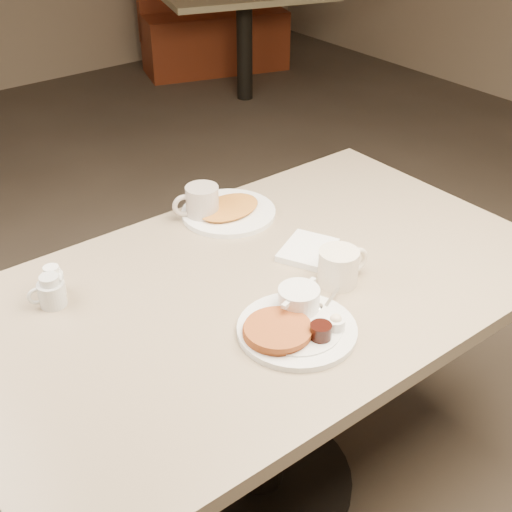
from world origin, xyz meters
TOP-DOWN VIEW (x-y plane):
  - room at (0.00, 0.00)m, footprint 7.04×8.04m
  - diner_table at (0.00, 0.00)m, footprint 1.50×0.90m
  - main_plate at (-0.05, -0.19)m, footprint 0.36×0.34m
  - coffee_mug_near at (0.16, -0.11)m, footprint 0.15×0.11m
  - napkin at (0.18, 0.03)m, footprint 0.19×0.18m
  - coffee_mug_far at (0.07, 0.36)m, footprint 0.14×0.12m
  - creamer_left at (-0.42, 0.27)m, footprint 0.08×0.06m
  - creamer_right at (-0.44, 0.23)m, footprint 0.10×0.08m
  - hash_plate at (0.14, 0.33)m, footprint 0.31×0.31m
  - booth_back_right at (2.23, 3.38)m, footprint 1.45×1.58m

SIDE VIEW (x-z plane):
  - booth_back_right at x=2.23m, z-range -0.15..0.97m
  - diner_table at x=0.00m, z-range 0.21..0.96m
  - napkin at x=0.18m, z-range 0.75..0.77m
  - hash_plate at x=0.14m, z-range 0.75..0.78m
  - main_plate at x=-0.05m, z-range 0.74..0.81m
  - creamer_right at x=-0.44m, z-range 0.75..0.83m
  - creamer_left at x=-0.42m, z-range 0.75..0.83m
  - coffee_mug_near at x=0.16m, z-range 0.75..0.84m
  - coffee_mug_far at x=0.07m, z-range 0.75..0.85m
  - room at x=0.00m, z-range -0.02..2.82m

